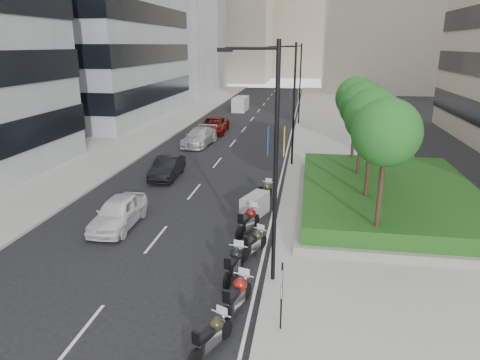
% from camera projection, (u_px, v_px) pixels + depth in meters
% --- Properties ---
extents(ground, '(160.00, 160.00, 0.00)m').
position_uv_depth(ground, '(158.00, 286.00, 16.32)').
color(ground, black).
rests_on(ground, ground).
extents(sidewalk_right, '(10.00, 100.00, 0.15)m').
position_uv_depth(sidewalk_right, '(343.00, 135.00, 43.19)').
color(sidewalk_right, '#9E9B93').
rests_on(sidewalk_right, ground).
extents(sidewalk_left, '(8.00, 100.00, 0.15)m').
position_uv_depth(sidewalk_left, '(145.00, 129.00, 46.34)').
color(sidewalk_left, '#9E9B93').
rests_on(sidewalk_left, ground).
extents(lane_edge, '(0.12, 100.00, 0.01)m').
position_uv_depth(lane_edge, '(291.00, 134.00, 44.01)').
color(lane_edge, silver).
rests_on(lane_edge, ground).
extents(lane_centre, '(0.12, 100.00, 0.01)m').
position_uv_depth(lane_centre, '(241.00, 133.00, 44.79)').
color(lane_centre, silver).
rests_on(lane_centre, ground).
extents(building_grey_far, '(22.00, 26.00, 30.00)m').
position_uv_depth(building_grey_far, '(157.00, 11.00, 81.29)').
color(building_grey_far, gray).
rests_on(building_grey_far, ground).
extents(building_cream_left, '(26.00, 24.00, 34.00)m').
position_uv_depth(building_cream_left, '(220.00, 11.00, 108.04)').
color(building_cream_left, '#B7AD93').
rests_on(building_cream_left, ground).
extents(building_cream_centre, '(30.00, 24.00, 38.00)m').
position_uv_depth(building_cream_centre, '(301.00, 8.00, 123.26)').
color(building_cream_centre, '#B7AD93').
rests_on(building_cream_centre, ground).
extents(planter, '(10.00, 14.00, 0.40)m').
position_uv_depth(planter, '(387.00, 202.00, 24.13)').
color(planter, gray).
rests_on(planter, sidewalk_right).
extents(hedge, '(9.40, 13.40, 0.80)m').
position_uv_depth(hedge, '(388.00, 192.00, 23.95)').
color(hedge, '#204814').
rests_on(hedge, planter).
extents(tree_0, '(2.80, 2.80, 6.30)m').
position_uv_depth(tree_0, '(386.00, 133.00, 17.17)').
color(tree_0, '#332319').
rests_on(tree_0, planter).
extents(tree_1, '(2.80, 2.80, 6.30)m').
position_uv_depth(tree_1, '(373.00, 117.00, 20.94)').
color(tree_1, '#332319').
rests_on(tree_1, planter).
extents(tree_2, '(2.80, 2.80, 6.30)m').
position_uv_depth(tree_2, '(363.00, 106.00, 24.70)').
color(tree_2, '#332319').
rests_on(tree_2, planter).
extents(tree_3, '(2.80, 2.80, 6.30)m').
position_uv_depth(tree_3, '(357.00, 98.00, 28.47)').
color(tree_3, '#332319').
rests_on(tree_3, planter).
extents(lamp_post_0, '(2.34, 0.45, 9.00)m').
position_uv_depth(lamp_post_0, '(272.00, 156.00, 15.11)').
color(lamp_post_0, black).
rests_on(lamp_post_0, ground).
extents(lamp_post_1, '(2.34, 0.45, 9.00)m').
position_uv_depth(lamp_post_1, '(292.00, 99.00, 31.12)').
color(lamp_post_1, black).
rests_on(lamp_post_1, ground).
extents(lamp_post_2, '(2.34, 0.45, 9.00)m').
position_uv_depth(lamp_post_2, '(299.00, 80.00, 48.06)').
color(lamp_post_2, black).
rests_on(lamp_post_2, ground).
extents(parking_sign, '(0.06, 0.32, 2.50)m').
position_uv_depth(parking_sign, '(282.00, 293.00, 13.28)').
color(parking_sign, black).
rests_on(parking_sign, ground).
extents(motorcycle_0, '(1.03, 2.00, 1.06)m').
position_uv_depth(motorcycle_0, '(212.00, 335.00, 12.70)').
color(motorcycle_0, black).
rests_on(motorcycle_0, ground).
extents(motorcycle_1, '(0.91, 2.25, 1.15)m').
position_uv_depth(motorcycle_1, '(237.00, 295.00, 14.65)').
color(motorcycle_1, black).
rests_on(motorcycle_1, ground).
extents(motorcycle_2, '(0.76, 2.27, 1.13)m').
position_uv_depth(motorcycle_2, '(234.00, 263.00, 16.81)').
color(motorcycle_2, black).
rests_on(motorcycle_2, ground).
extents(motorcycle_3, '(1.00, 1.93, 1.03)m').
position_uv_depth(motorcycle_3, '(255.00, 242.00, 18.72)').
color(motorcycle_3, black).
rests_on(motorcycle_3, ground).
extents(motorcycle_4, '(1.01, 2.31, 1.19)m').
position_uv_depth(motorcycle_4, '(248.00, 221.00, 20.82)').
color(motorcycle_4, black).
rests_on(motorcycle_4, ground).
extents(motorcycle_5, '(1.45, 2.16, 1.22)m').
position_uv_depth(motorcycle_5, '(255.00, 206.00, 22.82)').
color(motorcycle_5, black).
rests_on(motorcycle_5, ground).
extents(motorcycle_6, '(0.81, 2.10, 1.07)m').
position_uv_depth(motorcycle_6, '(265.00, 192.00, 25.07)').
color(motorcycle_6, black).
rests_on(motorcycle_6, ground).
extents(car_a, '(1.89, 4.54, 1.54)m').
position_uv_depth(car_a, '(118.00, 212.00, 21.50)').
color(car_a, white).
rests_on(car_a, ground).
extents(car_b, '(1.69, 4.45, 1.45)m').
position_uv_depth(car_b, '(167.00, 167.00, 29.52)').
color(car_b, black).
rests_on(car_b, ground).
extents(car_c, '(2.64, 5.54, 1.56)m').
position_uv_depth(car_c, '(199.00, 137.00, 39.08)').
color(car_c, '#B1B1B3').
rests_on(car_c, ground).
extents(car_d, '(2.90, 5.85, 1.59)m').
position_uv_depth(car_d, '(214.00, 125.00, 44.62)').
color(car_d, '#660F0C').
rests_on(car_d, ground).
extents(delivery_van, '(1.82, 4.56, 1.90)m').
position_uv_depth(delivery_van, '(240.00, 105.00, 59.36)').
color(delivery_van, silver).
rests_on(delivery_van, ground).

